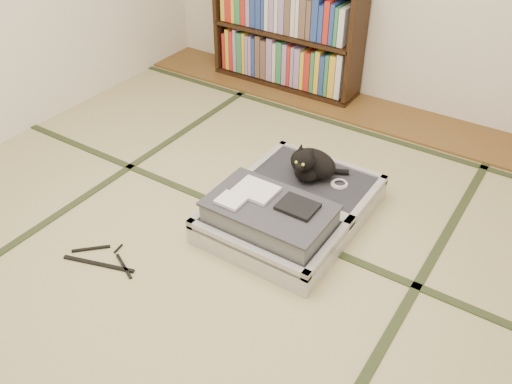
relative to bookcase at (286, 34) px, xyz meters
The scene contains 8 objects.
floor 2.26m from the bookcase, 69.28° to the right, with size 4.50×4.50×0.00m, color #CAC487.
wood_strip 0.90m from the bookcase, ahead, with size 4.00×0.50×0.02m, color brown.
tatami_borders 1.82m from the bookcase, 63.58° to the right, with size 4.00×4.50×0.01m.
bookcase is the anchor object (origin of this frame).
suitcase 1.90m from the bookcase, 58.63° to the right, with size 0.76×1.01×0.30m.
cat 1.63m from the bookcase, 53.82° to the right, with size 0.34×0.34×0.27m.
cable_coil 1.73m from the bookcase, 48.25° to the right, with size 0.11×0.11×0.03m.
hanger 2.48m from the bookcase, 82.81° to the right, with size 0.43×0.25×0.01m.
Camera 1 is at (1.38, -1.67, 2.04)m, focal length 38.00 mm.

